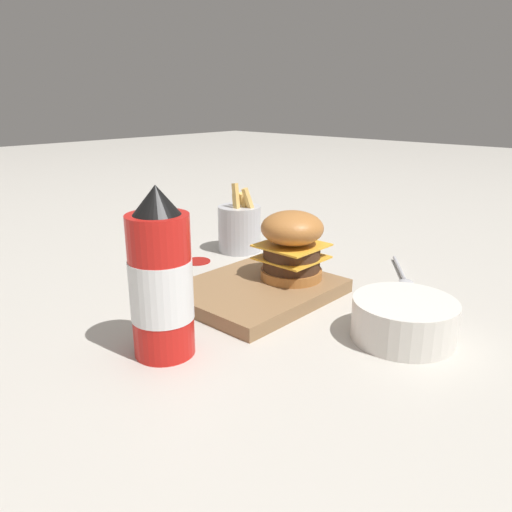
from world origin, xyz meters
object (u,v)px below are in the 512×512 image
Objects in this scene: fries_basket at (239,228)px; spoon at (403,277)px; burger at (292,245)px; serving_board at (256,291)px; ketchup_bottle at (161,281)px; side_bowl at (404,318)px.

fries_basket reaches higher than spoon.
fries_basket is at bearing -114.83° from burger.
ketchup_bottle is (0.22, 0.04, 0.09)m from serving_board.
spoon is (-0.07, 0.35, -0.05)m from fries_basket.
side_bowl is at bearing 80.67° from burger.
fries_basket reaches higher than side_bowl.
side_bowl is 0.99× the size of spoon.
burger is at bearing -176.43° from ketchup_bottle.
side_bowl reaches higher than spoon.
serving_board is at bearing -169.49° from ketchup_bottle.
burger is 0.81× the size of spoon.
ketchup_bottle is 0.33m from side_bowl.
serving_board is 1.81× the size of side_bowl.
burger is at bearing 65.17° from fries_basket.
side_bowl is (-0.03, 0.25, 0.02)m from serving_board.
side_bowl is at bearing 96.08° from serving_board.
burger is at bearing 160.20° from serving_board.
fries_basket is at bearing -113.72° from spoon.
side_bowl is 0.24m from spoon.
fries_basket is 1.04× the size of spoon.
side_bowl is at bearing 72.62° from fries_basket.
spoon is (-0.18, 0.12, -0.08)m from burger.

